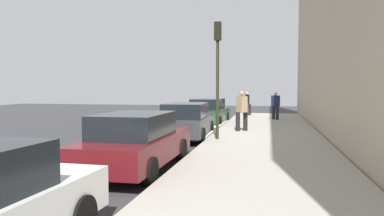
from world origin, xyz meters
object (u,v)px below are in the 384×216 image
(pedestrian_tan_coat, at_px, (242,110))
(traffic_light_pole, at_px, (218,61))
(parked_car_maroon, at_px, (136,141))
(pedestrian_black_coat, at_px, (247,103))
(rolling_suitcase, at_px, (248,111))
(parked_car_green, at_px, (208,112))
(parked_car_charcoal, at_px, (186,121))
(pedestrian_navy_coat, at_px, (275,105))

(pedestrian_tan_coat, bearing_deg, traffic_light_pole, 165.89)
(parked_car_maroon, distance_m, pedestrian_black_coat, 18.26)
(pedestrian_tan_coat, distance_m, rolling_suitcase, 9.61)
(parked_car_green, xyz_separation_m, pedestrian_black_coat, (6.25, -1.85, 0.28))
(parked_car_maroon, xyz_separation_m, rolling_suitcase, (17.76, -1.93, -0.33))
(parked_car_charcoal, distance_m, traffic_light_pole, 2.95)
(traffic_light_pole, relative_size, rolling_suitcase, 4.93)
(pedestrian_tan_coat, relative_size, pedestrian_navy_coat, 1.07)
(pedestrian_navy_coat, xyz_separation_m, traffic_light_pole, (-9.52, 2.37, 2.13))
(pedestrian_tan_coat, distance_m, traffic_light_pole, 3.66)
(parked_car_maroon, relative_size, parked_car_charcoal, 1.03)
(pedestrian_tan_coat, height_order, traffic_light_pole, traffic_light_pole)
(rolling_suitcase, bearing_deg, parked_car_charcoal, 170.70)
(pedestrian_tan_coat, bearing_deg, parked_car_green, 29.92)
(parked_car_green, distance_m, traffic_light_pole, 7.24)
(traffic_light_pole, distance_m, rolling_suitcase, 12.82)
(parked_car_maroon, relative_size, pedestrian_tan_coat, 2.59)
(parked_car_charcoal, distance_m, pedestrian_navy_coat, 9.49)
(traffic_light_pole, bearing_deg, pedestrian_tan_coat, -14.11)
(pedestrian_navy_coat, bearing_deg, parked_car_charcoal, 156.44)
(parked_car_maroon, bearing_deg, pedestrian_navy_coat, -14.46)
(parked_car_green, bearing_deg, rolling_suitcase, -18.11)
(pedestrian_black_coat, bearing_deg, pedestrian_tan_coat, -178.24)
(pedestrian_tan_coat, distance_m, pedestrian_black_coat, 9.99)
(parked_car_green, bearing_deg, pedestrian_navy_coat, -53.07)
(pedestrian_navy_coat, relative_size, traffic_light_pole, 0.38)
(traffic_light_pole, bearing_deg, parked_car_charcoal, 59.98)
(parked_car_charcoal, bearing_deg, rolling_suitcase, -9.30)
(parked_car_charcoal, height_order, traffic_light_pole, traffic_light_pole)
(pedestrian_tan_coat, xyz_separation_m, pedestrian_navy_coat, (6.59, -1.63, -0.07))
(parked_car_maroon, xyz_separation_m, traffic_light_pole, (5.25, -1.44, 2.45))
(parked_car_maroon, height_order, parked_car_charcoal, same)
(parked_car_maroon, height_order, pedestrian_navy_coat, pedestrian_navy_coat)
(pedestrian_black_coat, bearing_deg, parked_car_green, 163.54)
(pedestrian_black_coat, xyz_separation_m, rolling_suitcase, (-0.41, -0.06, -0.61))
(parked_car_charcoal, xyz_separation_m, pedestrian_tan_coat, (2.11, -2.16, 0.38))
(pedestrian_navy_coat, xyz_separation_m, rolling_suitcase, (2.99, 1.88, -0.64))
(pedestrian_navy_coat, relative_size, pedestrian_black_coat, 1.03)
(pedestrian_black_coat, height_order, traffic_light_pole, traffic_light_pole)
(parked_car_maroon, xyz_separation_m, parked_car_green, (11.92, -0.02, -0.00))
(parked_car_maroon, relative_size, pedestrian_black_coat, 2.88)
(parked_car_charcoal, bearing_deg, parked_car_maroon, 179.85)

